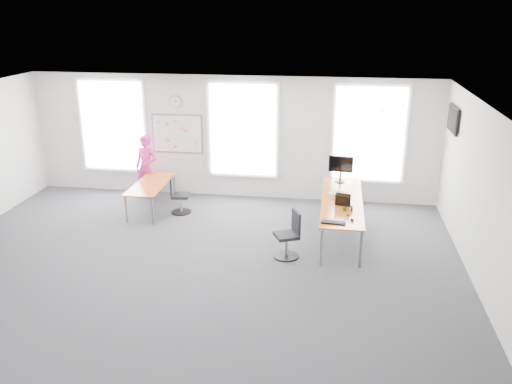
% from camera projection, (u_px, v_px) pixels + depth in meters
% --- Properties ---
extents(floor, '(10.00, 10.00, 0.00)m').
position_uv_depth(floor, '(191.00, 267.00, 9.98)').
color(floor, '#2E2D33').
rests_on(floor, ground).
extents(ceiling, '(10.00, 10.00, 0.00)m').
position_uv_depth(ceiling, '(184.00, 104.00, 8.99)').
color(ceiling, white).
rests_on(ceiling, ground).
extents(wall_back, '(10.00, 0.00, 10.00)m').
position_uv_depth(wall_back, '(231.00, 137.00, 13.22)').
color(wall_back, silver).
rests_on(wall_back, ground).
extents(wall_front, '(10.00, 0.00, 10.00)m').
position_uv_depth(wall_front, '(87.00, 310.00, 5.75)').
color(wall_front, silver).
rests_on(wall_front, ground).
extents(wall_right, '(0.00, 10.00, 10.00)m').
position_uv_depth(wall_right, '(486.00, 205.00, 8.78)').
color(wall_right, silver).
rests_on(wall_right, ground).
extents(window_left, '(1.60, 0.06, 2.20)m').
position_uv_depth(window_left, '(113.00, 126.00, 13.55)').
color(window_left, silver).
rests_on(window_left, wall_back).
extents(window_mid, '(1.60, 0.06, 2.20)m').
position_uv_depth(window_mid, '(243.00, 130.00, 13.09)').
color(window_mid, silver).
rests_on(window_mid, wall_back).
extents(window_right, '(1.60, 0.06, 2.20)m').
position_uv_depth(window_right, '(369.00, 134.00, 12.67)').
color(window_right, silver).
rests_on(window_right, wall_back).
extents(desk_right, '(0.83, 3.12, 0.76)m').
position_uv_depth(desk_right, '(342.00, 202.00, 11.18)').
color(desk_right, '#D2631F').
rests_on(desk_right, ground).
extents(desk_left, '(0.72, 1.81, 0.66)m').
position_uv_depth(desk_left, '(151.00, 186.00, 12.53)').
color(desk_left, '#D2631F').
rests_on(desk_left, ground).
extents(chair_right, '(0.55, 0.55, 0.92)m').
position_uv_depth(chair_right, '(289.00, 237.00, 10.25)').
color(chair_right, black).
rests_on(chair_right, ground).
extents(chair_left, '(0.46, 0.46, 0.86)m').
position_uv_depth(chair_left, '(178.00, 197.00, 12.46)').
color(chair_left, black).
rests_on(chair_left, ground).
extents(person, '(0.65, 0.51, 1.59)m').
position_uv_depth(person, '(146.00, 167.00, 13.30)').
color(person, '#D12480').
rests_on(person, ground).
extents(whiteboard, '(1.20, 0.03, 0.90)m').
position_uv_depth(whiteboard, '(177.00, 134.00, 13.37)').
color(whiteboard, silver).
rests_on(whiteboard, wall_back).
extents(wall_clock, '(0.30, 0.04, 0.30)m').
position_uv_depth(wall_clock, '(176.00, 101.00, 13.10)').
color(wall_clock, gray).
rests_on(wall_clock, wall_back).
extents(tv, '(0.06, 0.90, 0.55)m').
position_uv_depth(tv, '(453.00, 119.00, 11.33)').
color(tv, black).
rests_on(tv, wall_right).
extents(keyboard, '(0.47, 0.22, 0.02)m').
position_uv_depth(keyboard, '(333.00, 223.00, 9.97)').
color(keyboard, black).
rests_on(keyboard, desk_right).
extents(mouse, '(0.08, 0.12, 0.04)m').
position_uv_depth(mouse, '(352.00, 220.00, 10.07)').
color(mouse, black).
rests_on(mouse, desk_right).
extents(lens_cap, '(0.07, 0.07, 0.01)m').
position_uv_depth(lens_cap, '(348.00, 215.00, 10.33)').
color(lens_cap, black).
rests_on(lens_cap, desk_right).
extents(headphones, '(0.18, 0.09, 0.10)m').
position_uv_depth(headphones, '(348.00, 208.00, 10.56)').
color(headphones, black).
rests_on(headphones, desk_right).
extents(laptop_sleeve, '(0.32, 0.26, 0.25)m').
position_uv_depth(laptop_sleeve, '(343.00, 200.00, 10.77)').
color(laptop_sleeve, black).
rests_on(laptop_sleeve, desk_right).
extents(paper_stack, '(0.34, 0.26, 0.11)m').
position_uv_depth(paper_stack, '(337.00, 195.00, 11.28)').
color(paper_stack, beige).
rests_on(paper_stack, desk_right).
extents(monitor, '(0.55, 0.22, 0.61)m').
position_uv_depth(monitor, '(341.00, 167.00, 12.16)').
color(monitor, black).
rests_on(monitor, desk_right).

